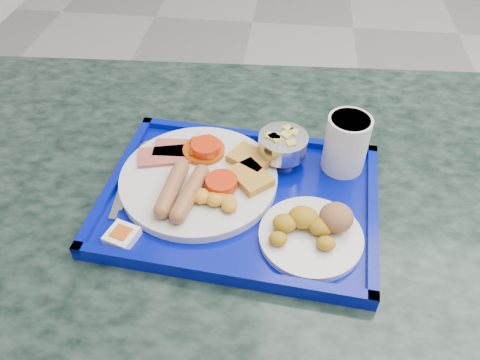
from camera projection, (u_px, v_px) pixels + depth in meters
The scene contains 9 objects.
table at pixel (228, 265), 0.98m from camera, with size 1.37×0.96×0.83m.
tray at pixel (240, 199), 0.81m from camera, with size 0.48×0.37×0.03m.
main_plate at pixel (202, 177), 0.82m from camera, with size 0.28×0.28×0.04m.
bread_plate at pixel (314, 229), 0.73m from camera, with size 0.16×0.16×0.05m.
fruit_bowl at pixel (283, 145), 0.84m from camera, with size 0.09×0.09×0.06m.
juice_cup at pixel (346, 142), 0.82m from camera, with size 0.08×0.08×0.11m.
spoon at pixel (141, 157), 0.87m from camera, with size 0.04×0.18×0.01m.
knife at pixel (126, 180), 0.83m from camera, with size 0.01×0.19×0.00m, color #B0B0B2.
jam_packet at pixel (122, 236), 0.73m from camera, with size 0.06×0.06×0.02m.
Camera 1 is at (-1.05, -0.96, 1.42)m, focal length 35.00 mm.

